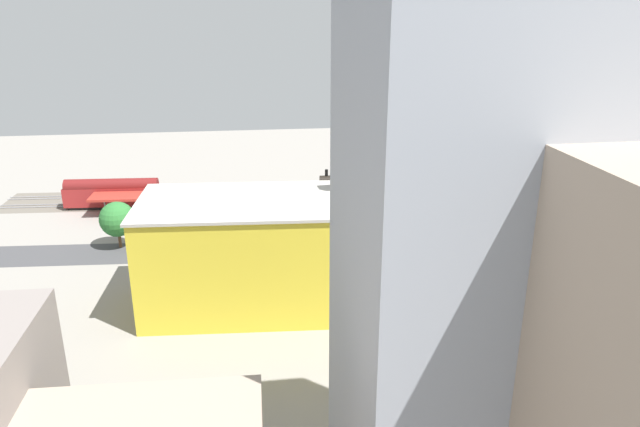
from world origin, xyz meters
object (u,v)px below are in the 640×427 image
(passenger_coach, at_px, (448,174))
(box_truck_0, at_px, (273,258))
(parked_car_6, at_px, (192,258))
(tower_crane, at_px, (451,158))
(parked_car_1, at_px, (426,246))
(street_tree_1, at_px, (417,205))
(locomotive, at_px, (355,183))
(parked_car_4, at_px, (290,252))
(street_tree_0, at_px, (314,210))
(street_tree_2, at_px, (117,219))
(freight_coach_far, at_px, (112,193))
(parked_car_2, at_px, (384,249))
(parked_car_0, at_px, (470,243))
(construction_building, at_px, (275,254))
(traffic_light, at_px, (226,220))
(parked_car_3, at_px, (333,250))
(parked_car_5, at_px, (240,255))
(platform_canopy_near, at_px, (223,194))

(passenger_coach, bearing_deg, box_truck_0, 42.64)
(parked_car_6, xyz_separation_m, tower_crane, (-36.35, 18.40, 20.66))
(parked_car_1, distance_m, street_tree_1, 9.67)
(locomotive, bearing_deg, parked_car_4, 63.53)
(street_tree_0, height_order, street_tree_2, street_tree_2)
(freight_coach_far, height_order, parked_car_2, freight_coach_far)
(passenger_coach, height_order, parked_car_0, passenger_coach)
(construction_building, bearing_deg, box_truck_0, -87.72)
(street_tree_2, relative_size, traffic_light, 1.29)
(parked_car_0, bearing_deg, freight_coach_far, -23.55)
(traffic_light, bearing_deg, street_tree_1, -178.30)
(parked_car_3, bearing_deg, street_tree_1, -152.59)
(parked_car_3, xyz_separation_m, box_truck_0, (10.25, 3.73, 0.79))
(parked_car_3, bearing_deg, freight_coach_far, -34.97)
(street_tree_0, bearing_deg, parked_car_6, 21.46)
(parked_car_5, bearing_deg, traffic_light, -72.66)
(parked_car_2, height_order, construction_building, construction_building)
(freight_coach_far, relative_size, parked_car_2, 4.31)
(locomotive, height_order, passenger_coach, passenger_coach)
(parked_car_2, relative_size, street_tree_2, 0.55)
(parked_car_4, height_order, parked_car_6, parked_car_4)
(locomotive, xyz_separation_m, street_tree_2, (46.32, 27.03, 3.42))
(street_tree_1, bearing_deg, tower_crane, 81.87)
(parked_car_3, relative_size, box_truck_0, 0.47)
(platform_canopy_near, xyz_separation_m, passenger_coach, (-50.49, -11.00, -0.61))
(parked_car_4, bearing_deg, box_truck_0, 52.71)
(parked_car_2, bearing_deg, street_tree_2, -10.11)
(construction_building, xyz_separation_m, street_tree_2, (26.04, -23.41, -2.41))
(freight_coach_far, relative_size, parked_car_5, 4.04)
(platform_canopy_near, relative_size, street_tree_1, 6.57)
(freight_coach_far, distance_m, street_tree_2, 22.30)
(platform_canopy_near, xyz_separation_m, street_tree_0, (-16.77, 15.67, 1.49))
(platform_canopy_near, xyz_separation_m, parked_car_4, (-11.77, 23.48, -3.05))
(construction_building, relative_size, traffic_light, 5.60)
(parked_car_4, bearing_deg, tower_crane, 136.93)
(passenger_coach, xyz_separation_m, tower_crane, (18.51, 53.38, 18.21))
(parked_car_0, xyz_separation_m, parked_car_5, (39.93, 0.33, 0.05))
(locomotive, xyz_separation_m, parked_car_6, (33.31, 34.98, -1.03))
(platform_canopy_near, relative_size, passenger_coach, 2.93)
(parked_car_2, height_order, parked_car_3, parked_car_3)
(parked_car_6, bearing_deg, traffic_light, -124.00)
(passenger_coach, height_order, box_truck_0, passenger_coach)
(parked_car_4, bearing_deg, traffic_light, -35.08)
(parked_car_5, bearing_deg, parked_car_2, 178.76)
(parked_car_1, relative_size, parked_car_6, 1.08)
(parked_car_5, bearing_deg, freight_coach_far, -48.10)
(traffic_light, bearing_deg, parked_car_1, 167.70)
(parked_car_0, height_order, box_truck_0, box_truck_0)
(freight_coach_far, height_order, parked_car_1, freight_coach_far)
(freight_coach_far, height_order, construction_building, construction_building)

